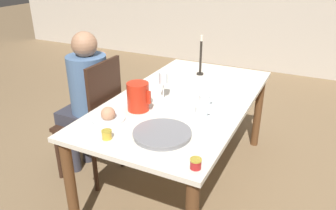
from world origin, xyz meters
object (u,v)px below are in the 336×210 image
at_px(chair_person_side, 95,119).
at_px(jam_jar_amber, 107,134).
at_px(wine_glass_water, 163,79).
at_px(serving_tray, 162,134).
at_px(red_pitcher, 138,96).
at_px(person_seated, 86,93).
at_px(teacup_near_person, 202,111).
at_px(candlestick_tall, 201,59).
at_px(bread_plate, 108,116).
at_px(jam_jar_red, 196,163).
at_px(teacup_across, 205,100).

height_order(chair_person_side, jam_jar_amber, chair_person_side).
relative_size(wine_glass_water, serving_tray, 0.61).
bearing_deg(red_pitcher, person_seated, 167.23).
height_order(person_seated, red_pitcher, person_seated).
relative_size(teacup_near_person, candlestick_tall, 0.42).
bearing_deg(person_seated, bread_plate, -126.75).
xyz_separation_m(teacup_near_person, jam_jar_amber, (-0.38, -0.52, 0.00)).
bearing_deg(teacup_near_person, jam_jar_amber, -125.96).
bearing_deg(wine_glass_water, bread_plate, -109.96).
distance_m(person_seated, serving_tray, 0.94).
relative_size(red_pitcher, bread_plate, 0.91).
bearing_deg(serving_tray, teacup_near_person, 73.08).
xyz_separation_m(red_pitcher, candlestick_tall, (0.11, 0.87, 0.04)).
distance_m(chair_person_side, jam_jar_amber, 0.74).
bearing_deg(teacup_near_person, wine_glass_water, 159.45).
bearing_deg(person_seated, teacup_near_person, -91.09).
bearing_deg(candlestick_tall, chair_person_side, -126.14).
bearing_deg(serving_tray, wine_glass_water, 116.14).
relative_size(serving_tray, jam_jar_red, 5.76).
height_order(red_pitcher, wine_glass_water, wine_glass_water).
relative_size(wine_glass_water, jam_jar_red, 3.49).
height_order(jam_jar_red, candlestick_tall, candlestick_tall).
distance_m(serving_tray, bread_plate, 0.40).
xyz_separation_m(jam_jar_red, candlestick_tall, (-0.49, 1.33, 0.11)).
xyz_separation_m(chair_person_side, jam_jar_amber, (0.49, -0.50, 0.24)).
distance_m(person_seated, jam_jar_amber, 0.80).
relative_size(chair_person_side, red_pitcher, 5.19).
height_order(teacup_near_person, jam_jar_amber, teacup_near_person).
xyz_separation_m(red_pitcher, bread_plate, (-0.09, -0.22, -0.07)).
bearing_deg(person_seated, serving_tray, -113.54).
distance_m(chair_person_side, serving_tray, 0.87).
distance_m(serving_tray, candlestick_tall, 1.14).
xyz_separation_m(chair_person_side, person_seated, (-0.10, 0.04, 0.19)).
distance_m(person_seated, jam_jar_red, 1.29).
height_order(wine_glass_water, teacup_near_person, wine_glass_water).
height_order(person_seated, serving_tray, person_seated).
relative_size(teacup_across, jam_jar_amber, 2.45).
bearing_deg(red_pitcher, teacup_near_person, 14.32).
relative_size(chair_person_side, teacup_across, 6.89).
bearing_deg(serving_tray, jam_jar_amber, -148.49).
bearing_deg(chair_person_side, jam_jar_red, -117.27).
height_order(chair_person_side, teacup_near_person, chair_person_side).
distance_m(serving_tray, jam_jar_amber, 0.32).
height_order(bread_plate, jam_jar_amber, bread_plate).
distance_m(chair_person_side, jam_jar_red, 1.21).
bearing_deg(jam_jar_amber, bread_plate, 123.70).
bearing_deg(jam_jar_red, person_seated, 153.13).
relative_size(wine_glass_water, bread_plate, 0.98).
bearing_deg(serving_tray, teacup_across, 83.59).
bearing_deg(chair_person_side, bread_plate, -129.88).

